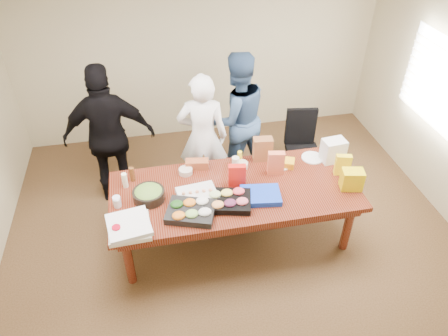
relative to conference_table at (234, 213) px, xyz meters
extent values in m
cube|color=#47301E|center=(0.00, 0.00, -0.39)|extent=(5.50, 5.00, 0.02)
cube|color=white|center=(0.00, 0.00, 2.33)|extent=(5.50, 5.00, 0.02)
cube|color=beige|center=(0.00, 2.50, 0.98)|extent=(5.50, 0.04, 2.70)
cube|color=white|center=(2.72, 0.60, 1.12)|extent=(0.03, 1.40, 1.10)
cube|color=beige|center=(2.68, 0.60, 1.12)|extent=(0.04, 1.36, 1.00)
cube|color=#4C1C0F|center=(0.00, 0.00, 0.00)|extent=(2.80, 1.20, 0.75)
cube|color=black|center=(1.18, 0.90, 0.12)|extent=(0.58, 0.58, 1.00)
imported|color=white|center=(-0.21, 0.94, 0.50)|extent=(0.70, 0.53, 1.75)
imported|color=#324E75|center=(0.30, 1.24, 0.55)|extent=(1.03, 0.88, 1.85)
imported|color=black|center=(-1.37, 1.06, 0.58)|extent=(1.14, 0.50, 1.92)
cube|color=black|center=(-0.54, -0.31, 0.41)|extent=(0.59, 0.53, 0.08)
cube|color=black|center=(-0.12, -0.23, 0.41)|extent=(0.55, 0.48, 0.07)
cube|color=silver|center=(-0.43, -0.06, 0.41)|extent=(0.46, 0.37, 0.07)
cylinder|color=black|center=(-0.96, 0.02, 0.43)|extent=(0.43, 0.43, 0.11)
cube|color=blue|center=(0.25, -0.20, 0.41)|extent=(0.47, 0.38, 0.06)
cube|color=red|center=(0.04, 0.06, 0.52)|extent=(0.20, 0.11, 0.28)
cube|color=yellow|center=(1.30, 0.02, 0.51)|extent=(0.19, 0.11, 0.27)
cube|color=#E86841|center=(0.54, 0.19, 0.52)|extent=(0.20, 0.12, 0.30)
cylinder|color=white|center=(0.10, 0.40, 0.44)|extent=(0.10, 0.10, 0.14)
cylinder|color=yellow|center=(0.17, 0.49, 0.45)|extent=(0.06, 0.06, 0.16)
cylinder|color=#5E3415|center=(-1.12, 0.39, 0.47)|extent=(0.07, 0.07, 0.18)
cylinder|color=white|center=(-1.21, 0.29, 0.47)|extent=(0.08, 0.08, 0.18)
cube|color=#F7AF17|center=(0.68, 0.32, 0.42)|extent=(0.30, 0.24, 0.09)
cube|color=#9A4A28|center=(-0.36, 0.48, 0.43)|extent=(0.29, 0.16, 0.11)
cube|color=brown|center=(0.46, 0.49, 0.53)|extent=(0.25, 0.16, 0.30)
cylinder|color=#AE041A|center=(-1.30, -0.46, 0.43)|extent=(0.09, 0.09, 0.11)
cylinder|color=white|center=(-1.30, -0.03, 0.43)|extent=(0.09, 0.09, 0.11)
cylinder|color=silver|center=(-1.30, -0.02, 0.43)|extent=(0.10, 0.10, 0.12)
cube|color=silver|center=(-1.18, -0.41, 0.40)|extent=(0.43, 0.43, 0.05)
cube|color=white|center=(-1.18, -0.41, 0.45)|extent=(0.48, 0.48, 0.05)
cylinder|color=white|center=(1.08, 0.39, 0.38)|extent=(0.28, 0.28, 0.02)
cylinder|color=silver|center=(0.64, 0.33, 0.38)|extent=(0.30, 0.30, 0.02)
cylinder|color=beige|center=(0.17, 0.38, 0.41)|extent=(0.18, 0.18, 0.07)
cylinder|color=beige|center=(-0.50, 0.40, 0.41)|extent=(0.17, 0.17, 0.07)
cube|color=white|center=(1.30, 0.31, 0.52)|extent=(0.29, 0.22, 0.29)
cube|color=yellow|center=(1.30, -0.23, 0.49)|extent=(0.27, 0.21, 0.24)
camera|label=1|loc=(-0.83, -3.56, 3.49)|focal=33.88mm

